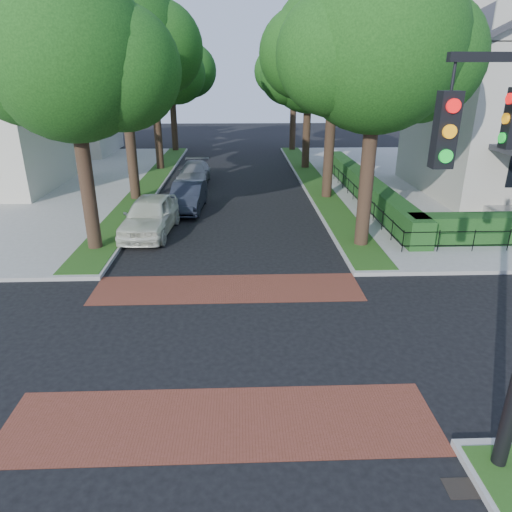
% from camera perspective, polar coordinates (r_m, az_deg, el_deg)
% --- Properties ---
extents(ground, '(120.00, 120.00, 0.00)m').
position_cam_1_polar(ground, '(12.71, -3.85, -10.36)').
color(ground, black).
rests_on(ground, ground).
extents(crosswalk_far, '(9.00, 2.20, 0.01)m').
position_cam_1_polar(crosswalk_far, '(15.52, -3.55, -4.06)').
color(crosswalk_far, brown).
rests_on(crosswalk_far, ground).
extents(crosswalk_near, '(9.00, 2.20, 0.01)m').
position_cam_1_polar(crosswalk_near, '(10.14, -4.33, -19.98)').
color(crosswalk_near, brown).
rests_on(crosswalk_near, ground).
extents(storm_drain, '(0.65, 0.45, 0.01)m').
position_cam_1_polar(storm_drain, '(9.67, 24.53, -24.89)').
color(storm_drain, black).
rests_on(storm_drain, ground).
extents(grass_strip_ne, '(1.60, 29.80, 0.02)m').
position_cam_1_polar(grass_strip_ne, '(30.99, 7.23, 9.28)').
color(grass_strip_ne, '#204614').
rests_on(grass_strip_ne, sidewalk_ne).
extents(grass_strip_nw, '(1.60, 29.80, 0.02)m').
position_cam_1_polar(grass_strip_nw, '(31.14, -13.05, 8.96)').
color(grass_strip_nw, '#204614').
rests_on(grass_strip_nw, sidewalk_nw).
extents(tree_right_near, '(7.75, 6.67, 10.66)m').
position_cam_1_polar(tree_right_near, '(18.75, 15.17, 23.74)').
color(tree_right_near, black).
rests_on(tree_right_near, sidewalk_ne).
extents(tree_right_mid, '(8.25, 7.09, 11.22)m').
position_cam_1_polar(tree_right_mid, '(26.56, 9.98, 24.11)').
color(tree_right_mid, black).
rests_on(tree_right_mid, sidewalk_ne).
extents(tree_right_far, '(7.25, 6.23, 9.74)m').
position_cam_1_polar(tree_right_far, '(35.37, 6.74, 21.84)').
color(tree_right_far, black).
rests_on(tree_right_far, sidewalk_ne).
extents(tree_right_back, '(7.50, 6.45, 10.20)m').
position_cam_1_polar(tree_right_back, '(44.31, 4.93, 22.32)').
color(tree_right_back, black).
rests_on(tree_right_back, sidewalk_ne).
extents(tree_left_near, '(7.50, 6.45, 10.20)m').
position_cam_1_polar(tree_left_near, '(18.93, -21.73, 21.90)').
color(tree_left_near, black).
rests_on(tree_left_near, sidewalk_nw).
extents(tree_left_mid, '(8.00, 6.88, 11.48)m').
position_cam_1_polar(tree_left_mid, '(26.71, -16.22, 24.38)').
color(tree_left_mid, black).
rests_on(tree_left_mid, sidewalk_nw).
extents(tree_left_far, '(7.00, 6.02, 9.86)m').
position_cam_1_polar(tree_left_far, '(35.47, -12.53, 21.85)').
color(tree_left_far, black).
rests_on(tree_left_far, sidewalk_nw).
extents(tree_left_back, '(7.75, 6.66, 10.44)m').
position_cam_1_polar(tree_left_back, '(44.40, -10.47, 22.25)').
color(tree_left_back, black).
rests_on(tree_left_back, sidewalk_nw).
extents(hedge_main_road, '(1.00, 18.00, 1.20)m').
position_cam_1_polar(hedge_main_road, '(27.44, 13.42, 8.51)').
color(hedge_main_road, '#163A14').
rests_on(hedge_main_road, sidewalk_ne).
extents(fence_main_road, '(0.06, 18.00, 0.90)m').
position_cam_1_polar(fence_main_road, '(27.27, 11.75, 8.25)').
color(fence_main_road, black).
rests_on(fence_main_road, sidewalk_ne).
extents(house_left_far, '(10.00, 9.00, 10.14)m').
position_cam_1_polar(house_left_far, '(45.67, -23.76, 17.87)').
color(house_left_far, '#B7B4A4').
rests_on(house_left_far, sidewalk_nw).
extents(parked_car_front, '(2.36, 5.14, 1.71)m').
position_cam_1_polar(parked_car_front, '(21.16, -13.10, 4.98)').
color(parked_car_front, silver).
rests_on(parked_car_front, ground).
extents(parked_car_middle, '(1.81, 4.57, 1.48)m').
position_cam_1_polar(parked_car_middle, '(24.62, -8.53, 7.37)').
color(parked_car_middle, '#1D222C').
rests_on(parked_car_middle, ground).
extents(parked_car_rear, '(2.05, 4.81, 1.38)m').
position_cam_1_polar(parked_car_rear, '(30.95, -7.74, 10.25)').
color(parked_car_rear, gray).
rests_on(parked_car_rear, ground).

